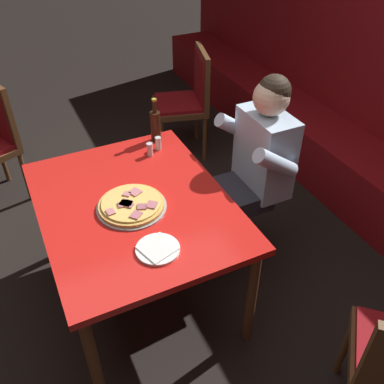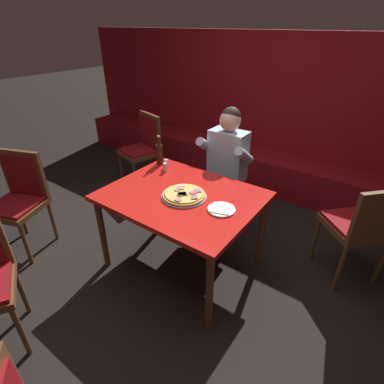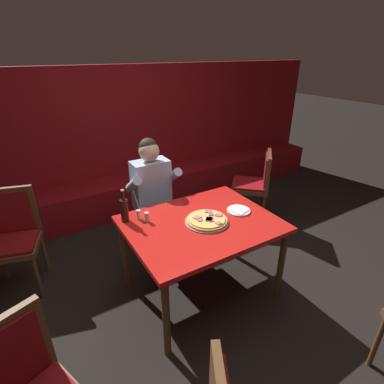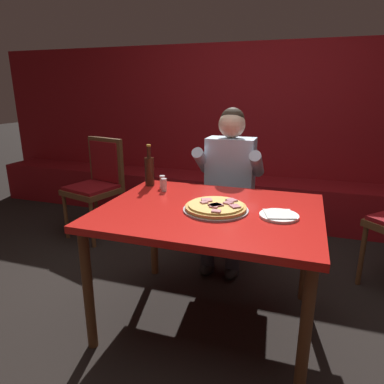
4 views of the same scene
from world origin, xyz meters
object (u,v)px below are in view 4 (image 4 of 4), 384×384
(main_dining_table, at_px, (210,221))
(dining_chair_by_booth, at_px, (98,180))
(pizza, at_px, (216,207))
(shaker_oregano, at_px, (162,182))
(beer_bottle, at_px, (149,170))
(shaker_red_pepper_flakes, at_px, (164,185))
(diner_seated_blue_shirt, at_px, (228,181))
(plate_white_paper, at_px, (279,215))

(main_dining_table, distance_m, dining_chair_by_booth, 1.72)
(pizza, bearing_deg, shaker_oregano, 143.95)
(shaker_oregano, xyz_separation_m, dining_chair_by_booth, (-0.97, 0.67, -0.23))
(pizza, relative_size, beer_bottle, 1.27)
(shaker_oregano, xyz_separation_m, shaker_red_pepper_flakes, (0.04, -0.07, 0.00))
(main_dining_table, relative_size, shaker_oregano, 14.47)
(pizza, xyz_separation_m, beer_bottle, (-0.58, 0.37, 0.09))
(shaker_oregano, distance_m, diner_seated_blue_shirt, 0.60)
(beer_bottle, relative_size, dining_chair_by_booth, 0.30)
(plate_white_paper, bearing_deg, shaker_red_pepper_flakes, 161.30)
(diner_seated_blue_shirt, bearing_deg, beer_bottle, -137.04)
(plate_white_paper, relative_size, shaker_oregano, 2.44)
(main_dining_table, relative_size, beer_bottle, 4.26)
(diner_seated_blue_shirt, bearing_deg, dining_chair_by_booth, 171.52)
(shaker_red_pepper_flakes, relative_size, diner_seated_blue_shirt, 0.07)
(beer_bottle, bearing_deg, shaker_red_pepper_flakes, -33.84)
(pizza, height_order, shaker_red_pepper_flakes, shaker_red_pepper_flakes)
(main_dining_table, bearing_deg, dining_chair_by_booth, 144.90)
(plate_white_paper, distance_m, shaker_red_pepper_flakes, 0.82)
(pizza, height_order, plate_white_paper, pizza)
(shaker_oregano, bearing_deg, plate_white_paper, -22.30)
(pizza, bearing_deg, plate_white_paper, 1.28)
(plate_white_paper, bearing_deg, diner_seated_blue_shirt, 119.61)
(pizza, xyz_separation_m, shaker_red_pepper_flakes, (-0.43, 0.27, 0.02))
(diner_seated_blue_shirt, height_order, dining_chair_by_booth, diner_seated_blue_shirt)
(plate_white_paper, distance_m, dining_chair_by_booth, 2.07)
(plate_white_paper, xyz_separation_m, diner_seated_blue_shirt, (-0.46, 0.80, -0.05))
(main_dining_table, bearing_deg, plate_white_paper, -2.41)
(main_dining_table, relative_size, pizza, 3.37)
(pizza, relative_size, dining_chair_by_booth, 0.39)
(diner_seated_blue_shirt, bearing_deg, main_dining_table, -84.99)
(plate_white_paper, relative_size, dining_chair_by_booth, 0.22)
(beer_bottle, distance_m, diner_seated_blue_shirt, 0.66)
(pizza, height_order, dining_chair_by_booth, dining_chair_by_booth)
(beer_bottle, bearing_deg, main_dining_table, -32.83)
(shaker_oregano, bearing_deg, shaker_red_pepper_flakes, -59.25)
(diner_seated_blue_shirt, xyz_separation_m, dining_chair_by_booth, (-1.34, 0.20, -0.15))
(plate_white_paper, bearing_deg, beer_bottle, 158.53)
(main_dining_table, height_order, shaker_oregano, shaker_oregano)
(main_dining_table, relative_size, shaker_red_pepper_flakes, 14.47)
(shaker_red_pepper_flakes, height_order, dining_chair_by_booth, dining_chair_by_booth)
(beer_bottle, xyz_separation_m, shaker_oregano, (0.11, -0.03, -0.07))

